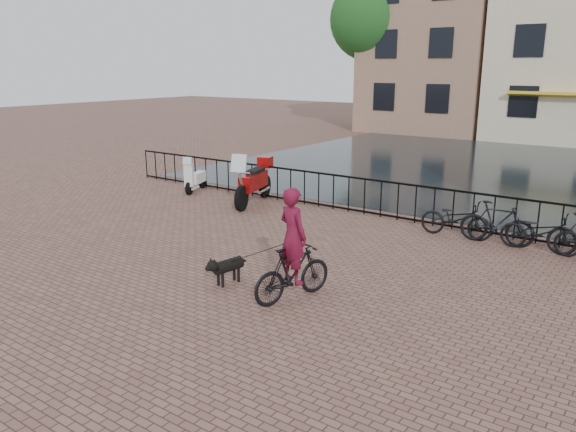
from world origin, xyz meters
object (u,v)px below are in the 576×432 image
Objects in this scene: cyclist at (293,251)px; motorcycle at (253,176)px; dog at (228,269)px; scooter at (196,173)px.

cyclist is 7.18m from motorcycle.
scooter is (-6.25, 5.45, 0.34)m from dog.
dog is at bearing -61.58° from scooter.
cyclist reaches higher than dog.
motorcycle is (-5.04, 5.11, -0.06)m from cyclist.
motorcycle is 2.63m from scooter.
scooter is (-7.66, 5.34, -0.27)m from cyclist.
motorcycle is at bearing 133.91° from dog.
scooter is at bearing -18.54° from cyclist.
cyclist is 0.98× the size of motorcycle.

